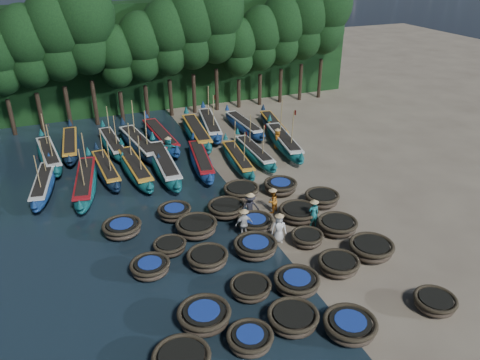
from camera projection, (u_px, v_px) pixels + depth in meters
name	position (u px, v px, depth m)	size (l,w,h in m)	color
ground	(253.00, 216.00, 28.17)	(120.00, 120.00, 0.00)	gray
foliage_wall	(159.00, 56.00, 45.42)	(40.00, 3.00, 10.00)	black
coracle_0	(182.00, 360.00, 17.80)	(2.66, 2.66, 0.76)	#4B3D2F
coracle_1	(250.00, 339.00, 18.76)	(1.93, 1.93, 0.74)	#4B3D2F
coracle_2	(293.00, 319.00, 19.77)	(2.23, 2.23, 0.78)	#4B3D2F
coracle_3	(350.00, 326.00, 19.40)	(2.36, 2.36, 0.76)	#4B3D2F
coracle_4	(435.00, 302.00, 20.78)	(1.99, 1.99, 0.66)	#4B3D2F
coracle_5	(204.00, 316.00, 19.87)	(2.34, 2.34, 0.82)	#4B3D2F
coracle_6	(251.00, 288.00, 21.62)	(2.19, 2.19, 0.68)	#4B3D2F
coracle_7	(297.00, 282.00, 21.89)	(2.25, 2.25, 0.77)	#4B3D2F
coracle_8	(339.00, 265.00, 23.17)	(2.29, 2.29, 0.73)	#4B3D2F
coracle_9	(371.00, 249.00, 24.30)	(2.35, 2.35, 0.82)	#4B3D2F
coracle_10	(150.00, 267.00, 22.97)	(2.25, 2.25, 0.72)	#4B3D2F
coracle_11	(208.00, 259.00, 23.56)	(2.41, 2.41, 0.79)	#4B3D2F
coracle_12	(255.00, 247.00, 24.51)	(2.77, 2.77, 0.76)	#4B3D2F
coracle_13	(307.00, 238.00, 25.29)	(2.07, 2.07, 0.70)	#4B3D2F
coracle_14	(337.00, 225.00, 26.36)	(2.51, 2.51, 0.78)	#4B3D2F
coracle_15	(170.00, 247.00, 24.62)	(1.77, 1.77, 0.66)	#4B3D2F
coracle_16	(197.00, 227.00, 26.14)	(2.37, 2.37, 0.85)	#4B3D2F
coracle_17	(255.00, 223.00, 26.68)	(2.36, 2.36, 0.70)	#4B3D2F
coracle_18	(299.00, 213.00, 27.60)	(2.53, 2.53, 0.77)	#4B3D2F
coracle_19	(322.00, 198.00, 29.11)	(2.54, 2.54, 0.82)	#4B3D2F
coracle_20	(122.00, 228.00, 26.12)	(2.64, 2.64, 0.76)	#4B3D2F
coracle_21	(175.00, 212.00, 27.75)	(2.23, 2.23, 0.72)	#4B3D2F
coracle_22	(226.00, 209.00, 28.04)	(2.31, 2.31, 0.78)	#4B3D2F
coracle_23	(241.00, 191.00, 30.02)	(2.32, 2.32, 0.79)	#4B3D2F
coracle_24	(280.00, 186.00, 30.56)	(2.21, 2.21, 0.82)	#4B3D2F
long_boat_0	(44.00, 184.00, 30.76)	(2.37, 7.43, 3.19)	navy
long_boat_1	(85.00, 182.00, 30.91)	(2.72, 8.38, 3.60)	#105E59
long_boat_2	(106.00, 169.00, 32.82)	(1.81, 7.45, 3.17)	#0D1B31
long_boat_3	(135.00, 168.00, 32.90)	(2.00, 8.28, 3.52)	#105E59
long_boat_4	(164.00, 164.00, 33.33)	(1.87, 9.05, 1.59)	#105E59
long_boat_5	(201.00, 160.00, 34.11)	(2.50, 7.88, 1.40)	navy
long_boat_6	(238.00, 159.00, 34.37)	(1.95, 7.38, 3.15)	#105E59
long_boat_7	(254.00, 153.00, 35.48)	(1.34, 7.50, 3.19)	#105E59
long_boat_8	(284.00, 142.00, 37.21)	(2.83, 8.60, 3.70)	#105E59
long_boat_9	(49.00, 155.00, 34.89)	(2.26, 8.12, 3.47)	#105E59
long_boat_10	(70.00, 145.00, 36.71)	(1.96, 8.08, 1.42)	#0D1B31
long_boat_11	(112.00, 144.00, 37.03)	(1.86, 7.73, 3.29)	#105E59
long_boat_12	(139.00, 144.00, 36.70)	(2.78, 8.94, 3.83)	#0D1B31
long_boat_13	(160.00, 137.00, 38.12)	(2.14, 9.02, 1.59)	navy
long_boat_14	(197.00, 132.00, 39.00)	(2.33, 9.07, 1.60)	#105E59
long_boat_15	(210.00, 125.00, 40.66)	(2.96, 8.63, 3.72)	navy
long_boat_16	(244.00, 125.00, 40.84)	(1.74, 7.79, 1.37)	navy
long_boat_17	(274.00, 126.00, 40.76)	(2.63, 7.66, 1.37)	#0D1B31
fisherman_0	(279.00, 227.00, 25.34)	(0.95, 0.77, 1.89)	silver
fisherman_1	(314.00, 212.00, 26.69)	(0.65, 0.52, 1.87)	#1A6F71
fisherman_2	(272.00, 200.00, 28.19)	(0.95, 0.88, 1.75)	#C36E1A
fisherman_3	(250.00, 207.00, 27.33)	(1.17, 0.74, 1.93)	black
fisherman_4	(244.00, 223.00, 25.71)	(1.03, 0.52, 1.90)	silver
fisherman_5	(169.00, 148.00, 35.22)	(1.70, 1.05, 1.95)	#1A6F71
fisherman_6	(277.00, 138.00, 37.15)	(0.88, 0.94, 1.81)	#C36E1A
tree_2	(27.00, 46.00, 37.69)	(4.51, 4.51, 10.63)	black
tree_3	(56.00, 35.00, 38.15)	(4.92, 4.92, 11.60)	black
tree_4	(84.00, 25.00, 38.61)	(5.34, 5.34, 12.58)	black
tree_5	(116.00, 56.00, 40.59)	(3.68, 3.68, 8.68)	black
tree_6	(141.00, 46.00, 41.05)	(4.09, 4.09, 9.65)	black
tree_7	(167.00, 37.00, 41.51)	(4.51, 4.51, 10.63)	black
tree_8	(191.00, 27.00, 41.97)	(4.92, 4.92, 11.60)	black
tree_9	(215.00, 18.00, 42.43)	(5.34, 5.34, 12.58)	black
tree_10	(239.00, 47.00, 44.41)	(3.68, 3.68, 8.68)	black
tree_11	(261.00, 38.00, 44.87)	(4.09, 4.09, 9.65)	black
tree_12	(283.00, 29.00, 45.33)	(4.51, 4.51, 10.63)	black
tree_13	(304.00, 20.00, 45.79)	(4.92, 4.92, 11.60)	black
tree_14	(325.00, 12.00, 46.25)	(5.34, 5.34, 12.58)	black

